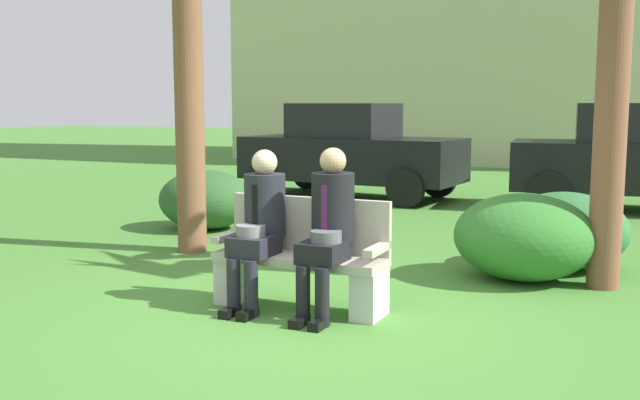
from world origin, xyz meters
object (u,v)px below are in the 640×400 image
object	(u,v)px
shrub_near_bench	(565,230)
shrub_mid_lawn	(524,237)
seated_man_left	(259,221)
park_bench	(302,260)
seated_man_right	(328,224)
shrub_far_lawn	(205,200)
parked_car_near	(350,151)

from	to	relation	value
shrub_near_bench	shrub_mid_lawn	xyz separation A→B (m)	(-0.30, -0.69, 0.02)
seated_man_left	park_bench	bearing A→B (deg)	21.06
park_bench	seated_man_left	world-z (taller)	seated_man_left
seated_man_left	shrub_mid_lawn	size ratio (longest dim) A/B	0.98
shrub_mid_lawn	seated_man_left	bearing A→B (deg)	-134.29
park_bench	seated_man_right	xyz separation A→B (m)	(0.29, -0.12, 0.34)
park_bench	shrub_far_lawn	distance (m)	4.07
park_bench	shrub_mid_lawn	size ratio (longest dim) A/B	1.07
seated_man_right	shrub_near_bench	size ratio (longest dim) A/B	1.06
park_bench	shrub_far_lawn	size ratio (longest dim) A/B	1.12
seated_man_left	shrub_far_lawn	size ratio (longest dim) A/B	1.02
seated_man_left	seated_man_right	distance (m)	0.61
parked_car_near	shrub_far_lawn	bearing A→B (deg)	-96.89
shrub_near_bench	parked_car_near	world-z (taller)	parked_car_near
seated_man_left	shrub_near_bench	distance (m)	3.33
park_bench	seated_man_left	distance (m)	0.47
shrub_near_bench	shrub_far_lawn	world-z (taller)	shrub_far_lawn
shrub_near_bench	shrub_far_lawn	distance (m)	4.67
park_bench	shrub_mid_lawn	world-z (taller)	park_bench
park_bench	shrub_near_bench	xyz separation A→B (m)	(1.79, 2.43, -0.01)
seated_man_right	parked_car_near	xyz separation A→B (m)	(-2.67, 6.95, 0.10)
park_bench	shrub_far_lawn	xyz separation A→B (m)	(-2.86, 2.90, -0.00)
shrub_near_bench	shrub_far_lawn	bearing A→B (deg)	174.16
shrub_near_bench	shrub_mid_lawn	world-z (taller)	shrub_mid_lawn
shrub_far_lawn	park_bench	bearing A→B (deg)	-45.45
parked_car_near	shrub_mid_lawn	bearing A→B (deg)	-52.72
park_bench	parked_car_near	xyz separation A→B (m)	(-2.38, 6.83, 0.44)
shrub_far_lawn	parked_car_near	size ratio (longest dim) A/B	0.32
seated_man_right	shrub_mid_lawn	world-z (taller)	seated_man_right
seated_man_left	shrub_far_lawn	world-z (taller)	seated_man_left
seated_man_right	shrub_far_lawn	bearing A→B (deg)	136.12
shrub_far_lawn	parked_car_near	bearing A→B (deg)	83.11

